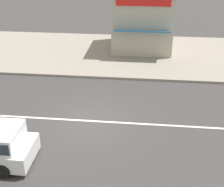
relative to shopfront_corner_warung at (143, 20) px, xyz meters
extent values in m
plane|color=#383535|center=(-2.40, -11.75, -2.42)|extent=(160.00, 160.00, 0.00)
cube|color=silver|center=(-2.40, -11.75, -2.42)|extent=(50.40, 0.14, 0.01)
cube|color=gray|center=(-2.40, -1.50, -2.35)|extent=(68.00, 10.00, 0.15)
cylinder|color=black|center=(-4.83, -16.15, -2.12)|extent=(0.60, 0.22, 0.60)
cylinder|color=black|center=(-4.85, -14.37, -2.12)|extent=(0.60, 0.22, 0.60)
cube|color=#B2A893|center=(0.00, 0.01, -0.13)|extent=(4.54, 4.82, 4.29)
cube|color=#286BA3|center=(0.00, -2.74, -0.22)|extent=(4.08, 0.90, 0.28)
cube|color=red|center=(0.00, -2.41, 1.72)|extent=(3.86, 0.08, 0.44)
camera|label=1|loc=(0.26, -24.86, 5.67)|focal=50.00mm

